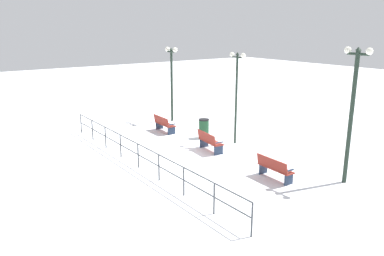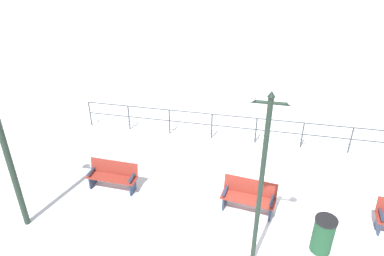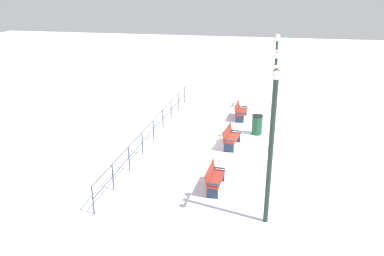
{
  "view_description": "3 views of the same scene",
  "coord_description": "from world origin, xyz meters",
  "px_view_note": "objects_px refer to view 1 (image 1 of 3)",
  "views": [
    {
      "loc": [
        -10.4,
        -13.14,
        5.56
      ],
      "look_at": [
        -0.82,
        0.23,
        1.18
      ],
      "focal_mm": 35.87,
      "sensor_mm": 36.0,
      "label": 1
    },
    {
      "loc": [
        7.93,
        0.1,
        6.97
      ],
      "look_at": [
        -2.15,
        -2.05,
        1.2
      ],
      "focal_mm": 33.69,
      "sensor_mm": 36.0,
      "label": 2
    },
    {
      "loc": [
        1.72,
        -16.49,
        7.01
      ],
      "look_at": [
        -1.52,
        -1.26,
        1.25
      ],
      "focal_mm": 36.45,
      "sensor_mm": 36.0,
      "label": 3
    }
  ],
  "objects_px": {
    "lamppost_far": "(172,71)",
    "trash_bin": "(204,128)",
    "bench_second": "(210,141)",
    "lamppost_near": "(353,102)",
    "lamppost_middle": "(237,83)",
    "bench_nearest": "(274,168)",
    "bench_third": "(164,124)"
  },
  "relations": [
    {
      "from": "lamppost_middle",
      "to": "bench_third",
      "type": "bearing_deg",
      "value": 114.62
    },
    {
      "from": "bench_nearest",
      "to": "bench_third",
      "type": "relative_size",
      "value": 0.98
    },
    {
      "from": "lamppost_near",
      "to": "lamppost_far",
      "type": "bearing_deg",
      "value": 90.0
    },
    {
      "from": "bench_nearest",
      "to": "trash_bin",
      "type": "height_order",
      "value": "trash_bin"
    },
    {
      "from": "lamppost_middle",
      "to": "trash_bin",
      "type": "xyz_separation_m",
      "value": [
        -0.69,
        1.61,
        -2.47
      ]
    },
    {
      "from": "bench_nearest",
      "to": "lamppost_near",
      "type": "height_order",
      "value": "lamppost_near"
    },
    {
      "from": "bench_nearest",
      "to": "bench_third",
      "type": "xyz_separation_m",
      "value": [
        0.17,
        8.11,
        -0.0
      ]
    },
    {
      "from": "lamppost_far",
      "to": "trash_bin",
      "type": "relative_size",
      "value": 4.43
    },
    {
      "from": "lamppost_far",
      "to": "trash_bin",
      "type": "height_order",
      "value": "lamppost_far"
    },
    {
      "from": "lamppost_near",
      "to": "lamppost_far",
      "type": "height_order",
      "value": "lamppost_near"
    },
    {
      "from": "bench_nearest",
      "to": "lamppost_near",
      "type": "distance_m",
      "value": 3.61
    },
    {
      "from": "bench_second",
      "to": "trash_bin",
      "type": "distance_m",
      "value": 2.16
    },
    {
      "from": "bench_nearest",
      "to": "trash_bin",
      "type": "distance_m",
      "value": 6.05
    },
    {
      "from": "bench_third",
      "to": "lamppost_middle",
      "type": "xyz_separation_m",
      "value": [
        1.74,
        -3.8,
        2.52
      ]
    },
    {
      "from": "lamppost_far",
      "to": "trash_bin",
      "type": "distance_m",
      "value": 4.82
    },
    {
      "from": "bench_second",
      "to": "lamppost_near",
      "type": "distance_m",
      "value": 6.54
    },
    {
      "from": "bench_nearest",
      "to": "lamppost_far",
      "type": "bearing_deg",
      "value": 81.3
    },
    {
      "from": "bench_second",
      "to": "lamppost_near",
      "type": "relative_size",
      "value": 0.32
    },
    {
      "from": "bench_second",
      "to": "bench_third",
      "type": "relative_size",
      "value": 0.99
    },
    {
      "from": "bench_nearest",
      "to": "lamppost_middle",
      "type": "relative_size",
      "value": 0.35
    },
    {
      "from": "bench_nearest",
      "to": "bench_second",
      "type": "distance_m",
      "value": 4.07
    },
    {
      "from": "lamppost_far",
      "to": "trash_bin",
      "type": "bearing_deg",
      "value": -99.64
    },
    {
      "from": "bench_third",
      "to": "lamppost_far",
      "type": "distance_m",
      "value": 3.61
    },
    {
      "from": "lamppost_middle",
      "to": "bench_second",
      "type": "bearing_deg",
      "value": -172.03
    },
    {
      "from": "bench_nearest",
      "to": "lamppost_near",
      "type": "xyz_separation_m",
      "value": [
        1.91,
        -1.69,
        2.56
      ]
    },
    {
      "from": "trash_bin",
      "to": "lamppost_middle",
      "type": "bearing_deg",
      "value": -66.77
    },
    {
      "from": "bench_third",
      "to": "lamppost_far",
      "type": "xyz_separation_m",
      "value": [
        1.74,
        1.88,
        2.54
      ]
    },
    {
      "from": "lamppost_near",
      "to": "bench_second",
      "type": "bearing_deg",
      "value": 107.2
    },
    {
      "from": "trash_bin",
      "to": "bench_nearest",
      "type": "bearing_deg",
      "value": -101.62
    },
    {
      "from": "bench_nearest",
      "to": "trash_bin",
      "type": "relative_size",
      "value": 1.54
    },
    {
      "from": "bench_nearest",
      "to": "lamppost_far",
      "type": "distance_m",
      "value": 10.49
    },
    {
      "from": "bench_second",
      "to": "bench_third",
      "type": "distance_m",
      "value": 4.05
    }
  ]
}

